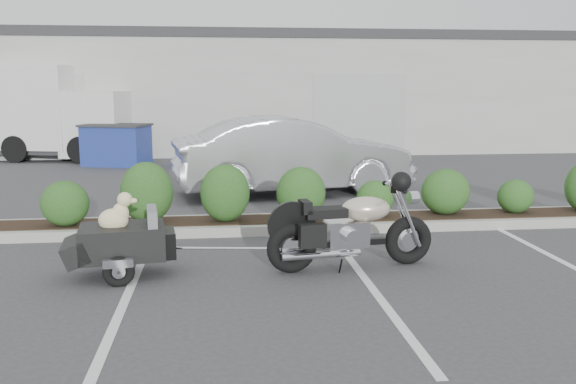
{
  "coord_description": "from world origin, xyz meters",
  "views": [
    {
      "loc": [
        -0.48,
        -7.21,
        2.25
      ],
      "look_at": [
        0.49,
        1.28,
        0.75
      ],
      "focal_mm": 38.0,
      "sensor_mm": 36.0,
      "label": 1
    }
  ],
  "objects": [
    {
      "name": "ground",
      "position": [
        0.0,
        0.0,
        0.0
      ],
      "size": [
        90.0,
        90.0,
        0.0
      ],
      "primitive_type": "plane",
      "color": "#38383A",
      "rests_on": "ground"
    },
    {
      "name": "planter_kerb",
      "position": [
        1.0,
        2.2,
        0.07
      ],
      "size": [
        12.0,
        1.0,
        0.15
      ],
      "primitive_type": "cube",
      "color": "#9E9E93",
      "rests_on": "ground"
    },
    {
      "name": "building",
      "position": [
        0.0,
        17.0,
        2.0
      ],
      "size": [
        26.0,
        10.0,
        4.0
      ],
      "primitive_type": "cube",
      "color": "#9EA099",
      "rests_on": "ground"
    },
    {
      "name": "motorcycle",
      "position": [
        1.13,
        -0.03,
        0.49
      ],
      "size": [
        2.16,
        0.82,
        1.24
      ],
      "rotation": [
        0.0,
        0.0,
        0.13
      ],
      "color": "black",
      "rests_on": "ground"
    },
    {
      "name": "pet_trailer",
      "position": [
        -1.66,
        -0.01,
        0.43
      ],
      "size": [
        1.74,
        0.98,
        1.03
      ],
      "rotation": [
        0.0,
        0.0,
        0.13
      ],
      "color": "black",
      "rests_on": "ground"
    },
    {
      "name": "sedan",
      "position": [
        1.04,
        5.34,
        0.81
      ],
      "size": [
        5.11,
        2.48,
        1.61
      ],
      "primitive_type": "imported",
      "rotation": [
        0.0,
        0.0,
        1.74
      ],
      "color": "silver",
      "rests_on": "ground"
    },
    {
      "name": "dumpster",
      "position": [
        -3.37,
        10.49,
        0.59
      ],
      "size": [
        2.05,
        1.67,
        1.17
      ],
      "rotation": [
        0.0,
        0.0,
        -0.29
      ],
      "color": "navy",
      "rests_on": "ground"
    },
    {
      "name": "delivery_truck",
      "position": [
        -6.06,
        12.37,
        1.36
      ],
      "size": [
        6.48,
        3.38,
        2.83
      ],
      "rotation": [
        0.0,
        0.0,
        -0.24
      ],
      "color": "silver",
      "rests_on": "ground"
    }
  ]
}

